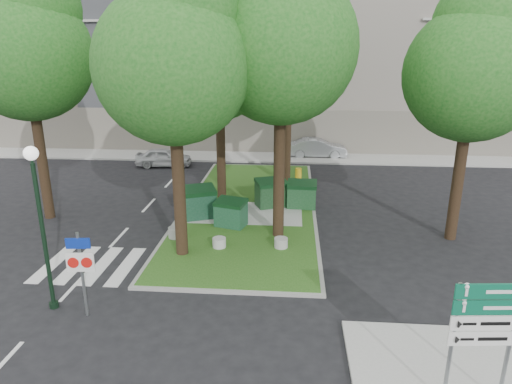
# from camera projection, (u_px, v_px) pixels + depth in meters

# --- Properties ---
(ground) EXTENTS (120.00, 120.00, 0.00)m
(ground) POSITION_uv_depth(u_px,v_px,m) (211.00, 291.00, 14.54)
(ground) COLOR black
(ground) RESTS_ON ground
(median_island) EXTENTS (6.00, 16.00, 0.12)m
(median_island) POSITION_uv_depth(u_px,v_px,m) (250.00, 207.00, 22.08)
(median_island) COLOR #1F4F16
(median_island) RESTS_ON ground
(median_kerb) EXTENTS (6.30, 16.30, 0.10)m
(median_kerb) POSITION_uv_depth(u_px,v_px,m) (250.00, 207.00, 22.09)
(median_kerb) COLOR gray
(median_kerb) RESTS_ON ground
(sidewalk_corner) EXTENTS (5.00, 4.00, 0.12)m
(sidewalk_corner) POSITION_uv_depth(u_px,v_px,m) (458.00, 376.00, 10.70)
(sidewalk_corner) COLOR #999993
(sidewalk_corner) RESTS_ON ground
(building_sidewalk) EXTENTS (42.00, 3.00, 0.12)m
(building_sidewalk) POSITION_uv_depth(u_px,v_px,m) (257.00, 157.00, 32.10)
(building_sidewalk) COLOR #999993
(building_sidewalk) RESTS_ON ground
(zebra_crossing) EXTENTS (5.00, 3.00, 0.01)m
(zebra_crossing) POSITION_uv_depth(u_px,v_px,m) (114.00, 266.00, 16.25)
(zebra_crossing) COLOR silver
(zebra_crossing) RESTS_ON ground
(apartment_building) EXTENTS (41.00, 12.00, 16.00)m
(apartment_building) POSITION_uv_depth(u_px,v_px,m) (264.00, 40.00, 36.82)
(apartment_building) COLOR tan
(apartment_building) RESTS_ON ground
(tree_median_near_left) EXTENTS (5.20, 5.20, 10.53)m
(tree_median_near_left) POSITION_uv_depth(u_px,v_px,m) (175.00, 51.00, 14.87)
(tree_median_near_left) COLOR black
(tree_median_near_left) RESTS_ON ground
(tree_median_near_right) EXTENTS (5.60, 5.60, 11.46)m
(tree_median_near_right) POSITION_uv_depth(u_px,v_px,m) (284.00, 31.00, 16.29)
(tree_median_near_right) COLOR black
(tree_median_near_right) RESTS_ON ground
(tree_median_mid) EXTENTS (4.80, 4.80, 9.99)m
(tree_median_mid) POSITION_uv_depth(u_px,v_px,m) (221.00, 58.00, 21.10)
(tree_median_mid) COLOR black
(tree_median_mid) RESTS_ON ground
(tree_median_far) EXTENTS (5.80, 5.80, 11.93)m
(tree_median_far) POSITION_uv_depth(u_px,v_px,m) (291.00, 29.00, 23.30)
(tree_median_far) COLOR black
(tree_median_far) RESTS_ON ground
(tree_street_left) EXTENTS (5.40, 5.40, 11.00)m
(tree_street_left) POSITION_uv_depth(u_px,v_px,m) (28.00, 42.00, 18.63)
(tree_street_left) COLOR black
(tree_street_left) RESTS_ON ground
(tree_street_right) EXTENTS (5.00, 5.00, 10.06)m
(tree_street_right) POSITION_uv_depth(u_px,v_px,m) (477.00, 60.00, 16.54)
(tree_street_right) COLOR black
(tree_street_right) RESTS_ON ground
(dumpster_a) EXTENTS (1.83, 1.58, 1.43)m
(dumpster_a) POSITION_uv_depth(u_px,v_px,m) (198.00, 203.00, 20.39)
(dumpster_a) COLOR #0E3521
(dumpster_a) RESTS_ON median_island
(dumpster_b) EXTENTS (1.49, 1.24, 1.19)m
(dumpster_b) POSITION_uv_depth(u_px,v_px,m) (231.00, 213.00, 19.44)
(dumpster_b) COLOR #113D24
(dumpster_b) RESTS_ON median_island
(dumpster_c) EXTENTS (1.73, 1.49, 1.35)m
(dumpster_c) POSITION_uv_depth(u_px,v_px,m) (271.00, 193.00, 21.84)
(dumpster_c) COLOR black
(dumpster_c) RESTS_ON median_island
(dumpster_d) EXTENTS (1.44, 1.04, 1.29)m
(dumpster_d) POSITION_uv_depth(u_px,v_px,m) (302.00, 194.00, 21.72)
(dumpster_d) COLOR #123B1B
(dumpster_d) RESTS_ON median_island
(bollard_left) EXTENTS (0.59, 0.59, 0.42)m
(bollard_left) POSITION_uv_depth(u_px,v_px,m) (176.00, 232.00, 18.33)
(bollard_left) COLOR gray
(bollard_left) RESTS_ON median_island
(bollard_right) EXTENTS (0.52, 0.52, 0.37)m
(bollard_right) POSITION_uv_depth(u_px,v_px,m) (281.00, 243.00, 17.43)
(bollard_right) COLOR gray
(bollard_right) RESTS_ON median_island
(bollard_mid) EXTENTS (0.51, 0.51, 0.37)m
(bollard_mid) POSITION_uv_depth(u_px,v_px,m) (219.00, 242.00, 17.45)
(bollard_mid) COLOR #A6A7A2
(bollard_mid) RESTS_ON median_island
(litter_bin) EXTENTS (0.37, 0.37, 0.64)m
(litter_bin) POSITION_uv_depth(u_px,v_px,m) (298.00, 174.00, 26.43)
(litter_bin) COLOR gold
(litter_bin) RESTS_ON median_island
(street_lamp) EXTENTS (0.39, 0.39, 4.92)m
(street_lamp) POSITION_uv_depth(u_px,v_px,m) (40.00, 210.00, 12.72)
(street_lamp) COLOR black
(street_lamp) RESTS_ON ground
(traffic_sign_pole) EXTENTS (0.78, 0.12, 2.60)m
(traffic_sign_pole) POSITION_uv_depth(u_px,v_px,m) (81.00, 263.00, 12.75)
(traffic_sign_pole) COLOR slate
(traffic_sign_pole) RESTS_ON ground
(directional_sign) EXTENTS (1.43, 0.21, 2.86)m
(directional_sign) POSITION_uv_depth(u_px,v_px,m) (484.00, 325.00, 9.31)
(directional_sign) COLOR slate
(directional_sign) RESTS_ON sidewalk_corner
(car_white) EXTENTS (3.69, 1.74, 1.22)m
(car_white) POSITION_uv_depth(u_px,v_px,m) (164.00, 157.00, 29.65)
(car_white) COLOR silver
(car_white) RESTS_ON ground
(car_silver) EXTENTS (4.10, 1.43, 1.35)m
(car_silver) POSITION_uv_depth(u_px,v_px,m) (317.00, 148.00, 32.08)
(car_silver) COLOR #9A9EA2
(car_silver) RESTS_ON ground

